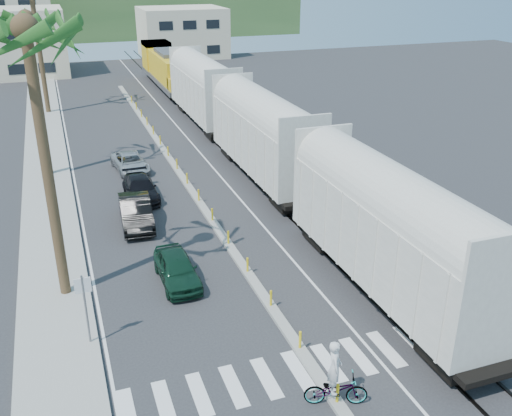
{
  "coord_description": "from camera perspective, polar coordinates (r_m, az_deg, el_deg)",
  "views": [
    {
      "loc": [
        -7.37,
        -16.77,
        13.36
      ],
      "look_at": [
        1.41,
        7.77,
        2.0
      ],
      "focal_mm": 40.0,
      "sensor_mm": 36.0,
      "label": 1
    }
  ],
  "objects": [
    {
      "name": "crosswalk",
      "position": [
        21.23,
        5.52,
        -15.56
      ],
      "size": [
        14.0,
        2.2,
        0.01
      ],
      "primitive_type": "cube",
      "color": "silver",
      "rests_on": "ground"
    },
    {
      "name": "buildings",
      "position": [
        88.89,
        -19.81,
        16.44
      ],
      "size": [
        38.0,
        27.0,
        10.0
      ],
      "color": "beige",
      "rests_on": "ground"
    },
    {
      "name": "freight_train",
      "position": [
        42.17,
        -2.02,
        9.18
      ],
      "size": [
        3.0,
        60.94,
        5.85
      ],
      "color": "beige",
      "rests_on": "ground"
    },
    {
      "name": "palm_trees",
      "position": [
        39.56,
        -21.86,
        18.28
      ],
      "size": [
        3.5,
        37.2,
        13.75
      ],
      "color": "brown",
      "rests_on": "ground"
    },
    {
      "name": "sidewalk",
      "position": [
        43.85,
        -20.26,
        4.43
      ],
      "size": [
        3.0,
        90.0,
        0.15
      ],
      "primitive_type": "cube",
      "color": "gray",
      "rests_on": "ground"
    },
    {
      "name": "rails",
      "position": [
        48.32,
        -4.11,
        7.48
      ],
      "size": [
        1.56,
        100.0,
        0.06
      ],
      "color": "black",
      "rests_on": "ground"
    },
    {
      "name": "street_sign",
      "position": [
        21.95,
        -16.76,
        -8.83
      ],
      "size": [
        0.6,
        0.08,
        3.0
      ],
      "color": "slate",
      "rests_on": "ground"
    },
    {
      "name": "car_third",
      "position": [
        35.27,
        -11.48,
        1.93
      ],
      "size": [
        1.87,
        4.48,
        1.29
      ],
      "primitive_type": "imported",
      "rotation": [
        0.0,
        0.0,
        0.01
      ],
      "color": "black",
      "rests_on": "ground"
    },
    {
      "name": "median",
      "position": [
        39.74,
        -7.88,
        3.81
      ],
      "size": [
        0.45,
        60.0,
        0.85
      ],
      "color": "gray",
      "rests_on": "ground"
    },
    {
      "name": "hillside",
      "position": [
        117.23,
        -17.0,
        19.01
      ],
      "size": [
        80.0,
        20.0,
        12.0
      ],
      "primitive_type": "cube",
      "color": "#385628",
      "rests_on": "ground"
    },
    {
      "name": "ground",
      "position": [
        22.67,
        3.35,
        -12.6
      ],
      "size": [
        140.0,
        140.0,
        0.0
      ],
      "primitive_type": "plane",
      "color": "#28282B",
      "rests_on": "ground"
    },
    {
      "name": "car_rear",
      "position": [
        40.19,
        -12.48,
        4.46
      ],
      "size": [
        2.86,
        4.7,
        1.19
      ],
      "primitive_type": "imported",
      "rotation": [
        0.0,
        0.0,
        0.1
      ],
      "color": "#ACAEB1",
      "rests_on": "ground"
    },
    {
      "name": "car_lead",
      "position": [
        25.89,
        -7.91,
        -6.01
      ],
      "size": [
        1.72,
        4.06,
        1.37
      ],
      "primitive_type": "imported",
      "rotation": [
        0.0,
        0.0,
        0.01
      ],
      "color": "#103221",
      "rests_on": "ground"
    },
    {
      "name": "cyclist",
      "position": [
        19.44,
        7.96,
        -17.09
      ],
      "size": [
        2.04,
        2.54,
        2.45
      ],
      "rotation": [
        0.0,
        0.0,
        1.23
      ],
      "color": "#9EA0A5",
      "rests_on": "ground"
    },
    {
      "name": "car_second",
      "position": [
        31.72,
        -11.93,
        -0.38
      ],
      "size": [
        2.17,
        4.85,
        1.54
      ],
      "primitive_type": "imported",
      "rotation": [
        0.0,
        0.0,
        -0.06
      ],
      "color": "black",
      "rests_on": "ground"
    },
    {
      "name": "lane_markings",
      "position": [
        44.16,
        -12.02,
        5.42
      ],
      "size": [
        9.42,
        90.0,
        0.01
      ],
      "color": "silver",
      "rests_on": "ground"
    }
  ]
}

